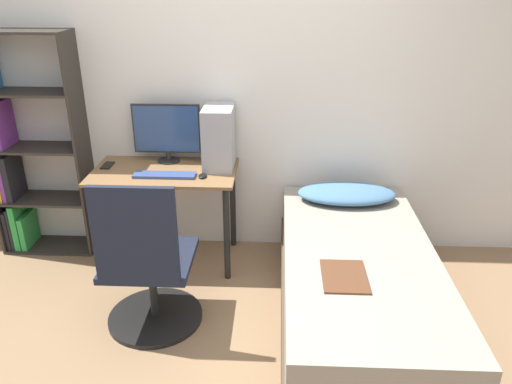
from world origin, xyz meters
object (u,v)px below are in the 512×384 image
at_px(office_chair, 148,274).
at_px(pc_tower, 219,137).
at_px(keyboard, 164,175).
at_px(bookshelf, 21,153).
at_px(monitor, 167,131).
at_px(bed, 357,287).

relative_size(office_chair, pc_tower, 2.32).
bearing_deg(pc_tower, keyboard, -149.07).
relative_size(bookshelf, office_chair, 1.64).
xyz_separation_m(monitor, pc_tower, (0.39, -0.09, -0.01)).
distance_m(bed, monitor, 1.72).
relative_size(keyboard, pc_tower, 0.98).
bearing_deg(monitor, office_chair, -86.77).
height_order(bookshelf, pc_tower, bookshelf).
bearing_deg(monitor, bed, -33.80).
xyz_separation_m(keyboard, pc_tower, (0.36, 0.21, 0.21)).
height_order(bookshelf, keyboard, bookshelf).
height_order(keyboard, pc_tower, pc_tower).
xyz_separation_m(bed, pc_tower, (-0.91, 0.78, 0.69)).
xyz_separation_m(office_chair, monitor, (-0.06, 0.98, 0.58)).
bearing_deg(monitor, keyboard, -83.79).
relative_size(bookshelf, pc_tower, 3.81).
xyz_separation_m(monitor, keyboard, (0.03, -0.30, -0.22)).
height_order(office_chair, bed, office_chair).
relative_size(office_chair, bed, 0.52).
relative_size(bookshelf, keyboard, 3.90).
bearing_deg(bookshelf, monitor, 2.44).
bearing_deg(keyboard, office_chair, -88.12).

